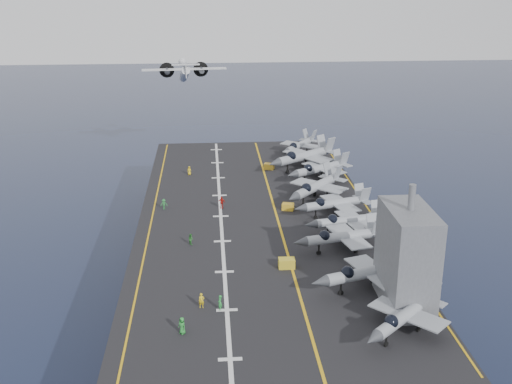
{
  "coord_description": "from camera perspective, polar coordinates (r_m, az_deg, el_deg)",
  "views": [
    {
      "loc": [
        -7.61,
        -96.22,
        48.33
      ],
      "look_at": [
        0.0,
        4.0,
        13.0
      ],
      "focal_mm": 45.0,
      "sensor_mm": 36.0,
      "label": 1
    }
  ],
  "objects": [
    {
      "name": "tow_cart_a",
      "position": [
        86.01,
        2.74,
        -6.34
      ],
      "size": [
        2.19,
        1.44,
        1.3
      ],
      "primitive_type": null,
      "color": "gold",
      "rests_on": "flight_deck"
    },
    {
      "name": "crew_0",
      "position": [
        71.89,
        -6.59,
        -11.71
      ],
      "size": [
        1.37,
        1.38,
        1.95
      ],
      "primitive_type": "imported",
      "color": "#268C33",
      "rests_on": "flight_deck"
    },
    {
      "name": "fighter_jet_8",
      "position": [
        136.87,
        3.9,
        4.22
      ],
      "size": [
        14.65,
        15.73,
        4.54
      ],
      "primitive_type": null,
      "color": "gray",
      "rests_on": "flight_deck"
    },
    {
      "name": "fighter_jet_5",
      "position": [
        110.28,
        5.41,
        0.58
      ],
      "size": [
        17.23,
        17.67,
        5.15
      ],
      "primitive_type": null,
      "color": "#99A2A9",
      "rests_on": "flight_deck"
    },
    {
      "name": "crew_4",
      "position": [
        106.55,
        -3.08,
        -0.93
      ],
      "size": [
        1.32,
        0.96,
        2.05
      ],
      "primitive_type": "imported",
      "color": "red",
      "rests_on": "flight_deck"
    },
    {
      "name": "crew_1",
      "position": [
        76.62,
        -4.87,
        -9.59
      ],
      "size": [
        1.2,
        0.89,
        1.85
      ],
      "primitive_type": "imported",
      "color": "yellow",
      "rests_on": "flight_deck"
    },
    {
      "name": "transport_plane",
      "position": [
        157.92,
        -6.37,
        10.37
      ],
      "size": [
        21.38,
        15.56,
        4.78
      ],
      "primitive_type": null,
      "color": "silver"
    },
    {
      "name": "tow_cart_c",
      "position": [
        127.2,
        1.17,
        2.29
      ],
      "size": [
        2.24,
        1.81,
        1.16
      ],
      "primitive_type": null,
      "color": "gold",
      "rests_on": "flight_deck"
    },
    {
      "name": "crew_2",
      "position": [
        93.29,
        -5.82,
        -4.19
      ],
      "size": [
        1.08,
        1.17,
        1.62
      ],
      "primitive_type": "imported",
      "color": "#2B832D",
      "rests_on": "flight_deck"
    },
    {
      "name": "fighter_jet_7",
      "position": [
        127.17,
        4.34,
        3.29
      ],
      "size": [
        19.64,
        18.39,
        5.68
      ],
      "primitive_type": null,
      "color": "gray",
      "rests_on": "flight_deck"
    },
    {
      "name": "ground",
      "position": [
        107.94,
        0.16,
        -7.23
      ],
      "size": [
        500.0,
        500.0,
        0.0
      ],
      "primitive_type": "plane",
      "color": "#142135",
      "rests_on": "ground"
    },
    {
      "name": "deck_edge_stbd",
      "position": [
        106.66,
        10.13,
        -1.77
      ],
      "size": [
        0.25,
        90.0,
        0.02
      ],
      "primitive_type": "cube",
      "color": "gold",
      "rests_on": "flight_deck"
    },
    {
      "name": "crew_5",
      "position": [
        124.39,
        -5.95,
        1.91
      ],
      "size": [
        1.14,
        0.91,
        1.66
      ],
      "primitive_type": "imported",
      "color": "yellow",
      "rests_on": "flight_deck"
    },
    {
      "name": "foul_line",
      "position": [
        103.96,
        1.82,
        -2.03
      ],
      "size": [
        0.35,
        90.0,
        0.02
      ],
      "primitive_type": "cube",
      "color": "gold",
      "rests_on": "flight_deck"
    },
    {
      "name": "hull",
      "position": [
        105.8,
        0.16,
        -4.81
      ],
      "size": [
        36.0,
        90.0,
        10.0
      ],
      "primitive_type": "cube",
      "color": "#56595E",
      "rests_on": "ground"
    },
    {
      "name": "tow_cart_b",
      "position": [
        105.91,
        2.85,
        -1.31
      ],
      "size": [
        2.15,
        1.69,
        1.14
      ],
      "primitive_type": null,
      "color": "gold",
      "rests_on": "flight_deck"
    },
    {
      "name": "fighter_jet_0",
      "position": [
        72.75,
        13.1,
        -10.55
      ],
      "size": [
        15.42,
        15.22,
        4.52
      ],
      "primitive_type": null,
      "color": "gray",
      "rests_on": "flight_deck"
    },
    {
      "name": "island_superstructure",
      "position": [
        76.3,
        13.33,
        -4.69
      ],
      "size": [
        5.0,
        10.0,
        15.0
      ],
      "primitive_type": null,
      "color": "#56595E",
      "rests_on": "flight_deck"
    },
    {
      "name": "fighter_jet_1",
      "position": [
        80.97,
        10.03,
        -6.94
      ],
      "size": [
        16.42,
        13.43,
        4.92
      ],
      "primitive_type": null,
      "color": "#9CA7AE",
      "rests_on": "flight_deck"
    },
    {
      "name": "deck_edge_port",
      "position": [
        103.84,
        -9.23,
        -2.31
      ],
      "size": [
        0.25,
        90.0,
        0.02
      ],
      "primitive_type": "cube",
      "color": "gold",
      "rests_on": "flight_deck"
    },
    {
      "name": "fighter_jet_2",
      "position": [
        90.91,
        7.81,
        -3.87
      ],
      "size": [
        15.15,
        11.81,
        4.67
      ],
      "primitive_type": null,
      "color": "#9FA6B1",
      "rests_on": "flight_deck"
    },
    {
      "name": "landing_centerline",
      "position": [
        103.43,
        -3.15,
        -2.16
      ],
      "size": [
        0.5,
        90.0,
        0.02
      ],
      "primitive_type": "cube",
      "color": "silver",
      "rests_on": "flight_deck"
    },
    {
      "name": "fighter_jet_4",
      "position": [
        103.59,
        7.15,
        -0.93
      ],
      "size": [
        14.99,
        12.09,
        4.52
      ],
      "primitive_type": null,
      "color": "#9CA7AE",
      "rests_on": "flight_deck"
    },
    {
      "name": "fighter_jet_6",
      "position": [
        120.83,
        5.77,
        2.18
      ],
      "size": [
        16.78,
        15.21,
        4.85
      ],
      "primitive_type": null,
      "color": "#9198A2",
      "rests_on": "flight_deck"
    },
    {
      "name": "flight_deck",
      "position": [
        103.78,
        0.17,
        -2.19
      ],
      "size": [
        38.0,
        92.0,
        0.4
      ],
      "primitive_type": "cube",
      "color": "black",
      "rests_on": "hull"
    },
    {
      "name": "crew_6",
      "position": [
        75.98,
        -3.23,
        -9.79
      ],
      "size": [
        1.1,
        1.33,
        1.9
      ],
      "primitive_type": "imported",
      "color": "green",
      "rests_on": "flight_deck"
    },
    {
      "name": "fighter_jet_3",
      "position": [
        97.06,
        8.37,
        -2.43
      ],
      "size": [
        14.31,
        10.97,
        4.47
      ],
      "primitive_type": null,
      "color": "#9BA4AD",
      "rests_on": "flight_deck"
    },
    {
      "name": "crew_3",
      "position": [
        107.08,
        -8.19,
        -1.08
      ],
      "size": [
        1.13,
        0.8,
        1.78
      ],
      "primitive_type": "imported",
      "color": "#267D37",
      "rests_on": "flight_deck"
    }
  ]
}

